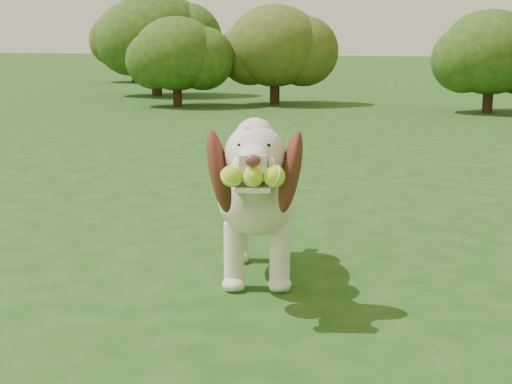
% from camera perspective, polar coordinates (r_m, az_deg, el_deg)
% --- Properties ---
extents(ground, '(80.00, 80.00, 0.00)m').
position_cam_1_polar(ground, '(4.28, -1.09, -3.46)').
color(ground, '#183E11').
rests_on(ground, ground).
extents(dog, '(0.66, 1.17, 0.78)m').
position_cam_1_polar(dog, '(3.47, 0.13, 0.08)').
color(dog, silver).
rests_on(dog, ground).
extents(shrub_a, '(1.35, 1.35, 1.39)m').
position_cam_1_polar(shrub_a, '(12.41, -5.80, 9.98)').
color(shrub_a, '#382314').
rests_on(shrub_a, ground).
extents(shrub_g, '(1.85, 1.85, 1.91)m').
position_cam_1_polar(shrub_g, '(19.28, -8.81, 11.25)').
color(shrub_g, '#382314').
rests_on(shrub_g, ground).
extents(shrub_c, '(1.42, 1.42, 1.47)m').
position_cam_1_polar(shrub_c, '(11.79, 16.68, 9.71)').
color(shrub_c, '#382314').
rests_on(shrub_c, ground).
extents(shrub_b, '(1.53, 1.53, 1.59)m').
position_cam_1_polar(shrub_b, '(12.74, 1.39, 10.57)').
color(shrub_b, '#382314').
rests_on(shrub_b, ground).
extents(shrub_e, '(1.84, 1.84, 1.90)m').
position_cam_1_polar(shrub_e, '(14.71, -7.31, 11.30)').
color(shrub_e, '#382314').
rests_on(shrub_e, ground).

